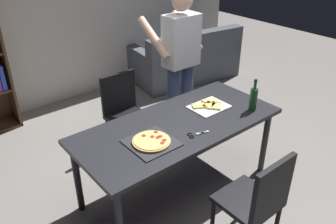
{
  "coord_description": "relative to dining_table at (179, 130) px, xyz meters",
  "views": [
    {
      "loc": [
        -1.75,
        -1.99,
        2.33
      ],
      "look_at": [
        0.0,
        0.15,
        0.8
      ],
      "focal_mm": 36.98,
      "sensor_mm": 36.0,
      "label": 1
    }
  ],
  "objects": [
    {
      "name": "kitchen_scissors",
      "position": [
        -0.02,
        -0.24,
        0.08
      ],
      "size": [
        0.2,
        0.11,
        0.01
      ],
      "color": "silver",
      "rests_on": "dining_table"
    },
    {
      "name": "wine_bottle",
      "position": [
        0.71,
        -0.26,
        0.19
      ],
      "size": [
        0.07,
        0.07,
        0.32
      ],
      "color": "#194723",
      "rests_on": "dining_table"
    },
    {
      "name": "chair_near_camera",
      "position": [
        -0.0,
        -0.91,
        -0.17
      ],
      "size": [
        0.42,
        0.42,
        0.9
      ],
      "color": "black",
      "rests_on": "ground_plane"
    },
    {
      "name": "pizza_slices_on_towel",
      "position": [
        0.43,
        0.05,
        0.08
      ],
      "size": [
        0.36,
        0.28,
        0.03
      ],
      "color": "white",
      "rests_on": "dining_table"
    },
    {
      "name": "dining_table",
      "position": [
        0.0,
        0.0,
        0.0
      ],
      "size": [
        1.9,
        0.85,
        0.75
      ],
      "color": "#232328",
      "rests_on": "ground_plane"
    },
    {
      "name": "back_wall",
      "position": [
        0.0,
        2.6,
        0.72
      ],
      "size": [
        6.4,
        0.1,
        2.8
      ],
      "primitive_type": "cube",
      "color": "silver",
      "rests_on": "ground_plane"
    },
    {
      "name": "person_serving_pizza",
      "position": [
        0.61,
        0.69,
        0.32
      ],
      "size": [
        0.55,
        0.54,
        1.75
      ],
      "color": "#38476B",
      "rests_on": "ground_plane"
    },
    {
      "name": "couch",
      "position": [
        1.89,
        1.99,
        -0.38
      ],
      "size": [
        1.79,
        1.06,
        0.85
      ],
      "color": "#4C515B",
      "rests_on": "ground_plane"
    },
    {
      "name": "chair_far_side",
      "position": [
        0.0,
        0.91,
        -0.17
      ],
      "size": [
        0.42,
        0.42,
        0.9
      ],
      "color": "black",
      "rests_on": "ground_plane"
    },
    {
      "name": "pepperoni_pizza_on_tray",
      "position": [
        -0.38,
        -0.1,
        0.09
      ],
      "size": [
        0.37,
        0.37,
        0.04
      ],
      "color": "#2D2D33",
      "rests_on": "dining_table"
    },
    {
      "name": "ground_plane",
      "position": [
        0.0,
        0.0,
        -0.68
      ],
      "size": [
        12.0,
        12.0,
        0.0
      ],
      "primitive_type": "plane",
      "color": "gray"
    }
  ]
}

